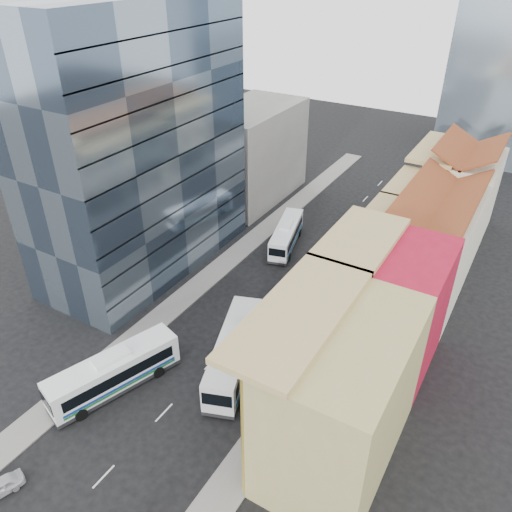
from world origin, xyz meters
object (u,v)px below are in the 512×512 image
Objects in this scene: bus_left_near at (114,372)px; bus_right at (234,351)px; shophouse_tan at (342,397)px; bus_left_far at (286,235)px; office_tower at (136,146)px.

bus_right reaches higher than bus_left_near.
shophouse_tan is 1.34× the size of bus_left_far.
bus_left_far is (1.48, 29.81, -0.24)m from bus_left_near.
bus_left_near is 29.85m from bus_left_far.
shophouse_tan is 1.11× the size of bus_right.
office_tower is at bearing 132.05° from bus_right.
shophouse_tan is at bearing 29.61° from bus_left_near.
shophouse_tan is 31.86m from bus_left_far.
bus_left_far is 0.83× the size of bus_right.
bus_left_near is at bearing -57.27° from office_tower.
bus_left_far is at bearing 86.17° from bus_right.
bus_right is (-11.71, 3.60, -3.98)m from shophouse_tan.
bus_right is at bearing 162.91° from shophouse_tan.
shophouse_tan reaches higher than bus_left_near.
bus_left_near reaches higher than bus_left_far.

